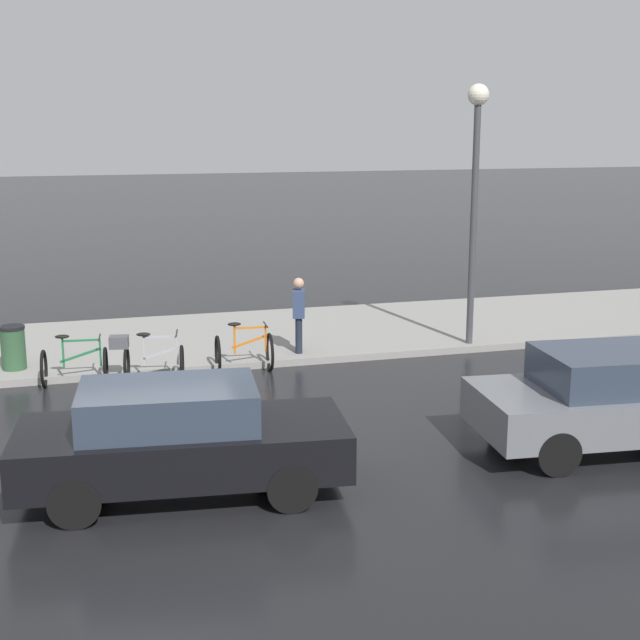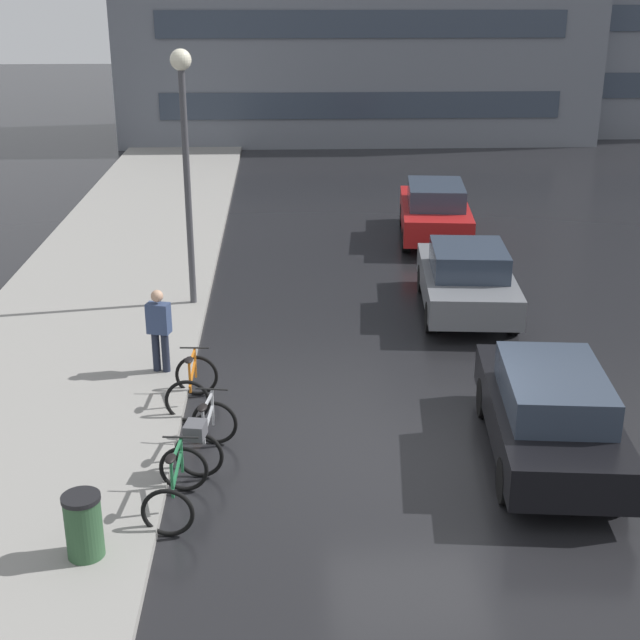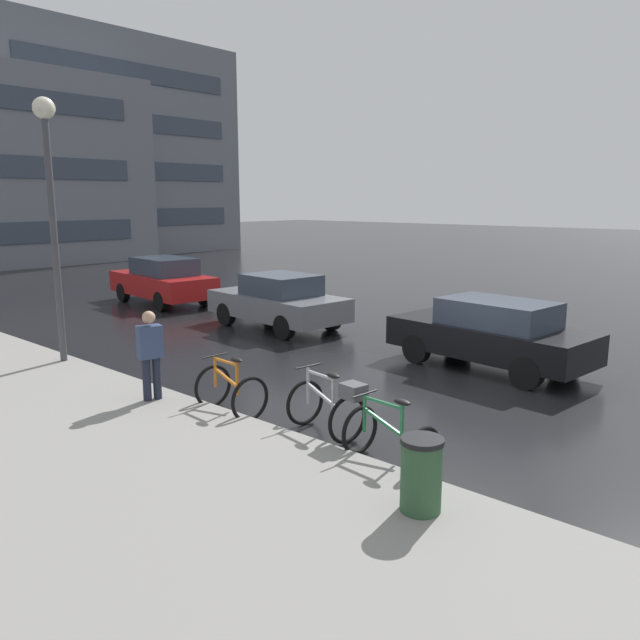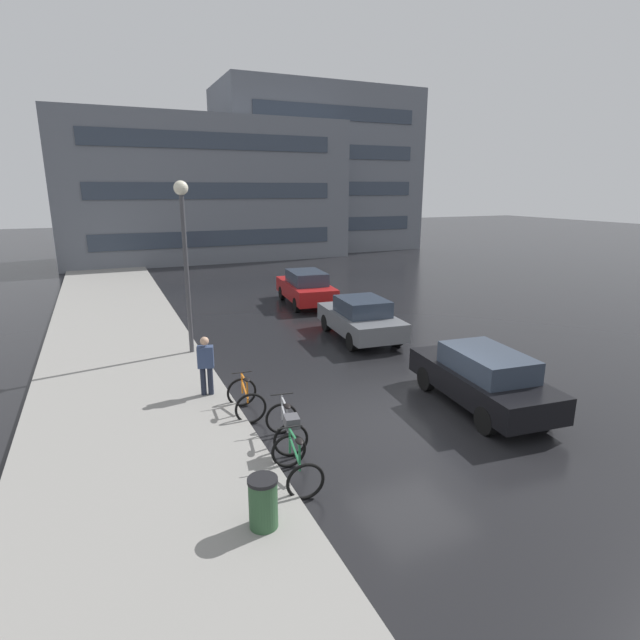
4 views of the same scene
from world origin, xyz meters
name	(u,v)px [view 3 (image 3 of 4)]	position (x,y,z in m)	size (l,w,h in m)	color
ground_plane	(445,391)	(0.00, 0.00, 0.00)	(140.00, 140.00, 0.00)	black
bicycle_nearest	(390,438)	(-3.40, -1.15, 0.39)	(0.81, 1.22, 0.98)	black
bicycle_second	(331,404)	(-3.11, 0.12, 0.50)	(0.89, 1.39, 0.99)	black
bicycle_third	(231,390)	(-3.47, 2.02, 0.41)	(0.81, 1.12, 1.00)	black
car_black	(491,333)	(2.02, 0.12, 0.76)	(2.15, 4.39, 1.48)	black
car_grey	(278,301)	(2.05, 6.50, 0.76)	(2.23, 4.27, 1.50)	slate
car_red	(163,280)	(2.33, 12.38, 0.80)	(2.26, 4.56, 1.58)	#AD1919
pedestrian	(151,354)	(-4.14, 3.29, 0.95)	(0.45, 0.34, 1.69)	#1E2333
streetlamp	(50,186)	(-3.89, 6.98, 3.80)	(0.44, 0.44, 5.51)	#424247
trash_bin	(421,480)	(-4.39, -2.27, 0.49)	(0.48, 0.48, 0.98)	#2D5133
building_facade_side	(98,150)	(11.75, 32.89, 6.69)	(16.72, 8.44, 13.38)	slate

